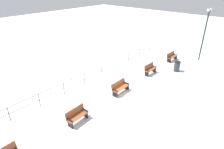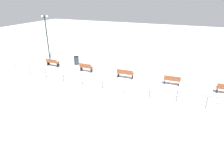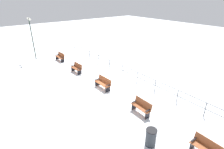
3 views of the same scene
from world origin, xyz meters
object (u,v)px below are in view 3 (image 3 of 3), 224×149
(bench_third, at_px, (103,83))
(bench_fourth, at_px, (142,107))
(bench_nearest, at_px, (60,57))
(bench_second, at_px, (77,68))
(bench_fifth, at_px, (208,149))
(trash_bin, at_px, (151,137))
(lamppost_near, at_px, (31,31))

(bench_third, bearing_deg, bench_fourth, 88.18)
(bench_nearest, xyz_separation_m, bench_second, (0.11, 4.30, -0.01))
(bench_nearest, distance_m, bench_fifth, 17.21)
(bench_fourth, distance_m, trash_bin, 2.68)
(bench_nearest, bearing_deg, trash_bin, 83.12)
(bench_third, bearing_deg, bench_nearest, -91.32)
(bench_nearest, height_order, bench_second, bench_nearest)
(bench_nearest, xyz_separation_m, trash_bin, (1.55, 15.06, 0.01))
(bench_third, height_order, lamppost_near, lamppost_near)
(bench_second, relative_size, bench_third, 0.88)
(bench_second, relative_size, trash_bin, 1.46)
(bench_nearest, height_order, lamppost_near, lamppost_near)
(lamppost_near, bearing_deg, bench_second, 106.79)
(bench_nearest, relative_size, bench_fifth, 1.03)
(lamppost_near, distance_m, trash_bin, 17.67)
(bench_fourth, bearing_deg, trash_bin, 55.02)
(trash_bin, bearing_deg, lamppost_near, -88.11)
(bench_third, distance_m, lamppost_near, 11.54)
(bench_fifth, relative_size, lamppost_near, 0.33)
(bench_third, bearing_deg, lamppost_near, -80.43)
(bench_third, bearing_deg, trash_bin, 74.41)
(trash_bin, bearing_deg, bench_fourth, -126.42)
(bench_fourth, xyz_separation_m, trash_bin, (1.59, 2.16, -0.01))
(lamppost_near, bearing_deg, bench_third, 101.23)
(bench_second, bearing_deg, trash_bin, 79.63)
(bench_nearest, distance_m, bench_third, 8.60)
(bench_fourth, xyz_separation_m, bench_fifth, (0.04, 4.30, -0.03))
(bench_third, height_order, bench_fourth, bench_fourth)
(bench_fourth, relative_size, lamppost_near, 0.30)
(bench_nearest, xyz_separation_m, lamppost_near, (2.13, -2.36, 2.86))
(lamppost_near, xyz_separation_m, trash_bin, (-0.58, 17.43, -2.85))
(bench_fourth, relative_size, trash_bin, 1.46)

